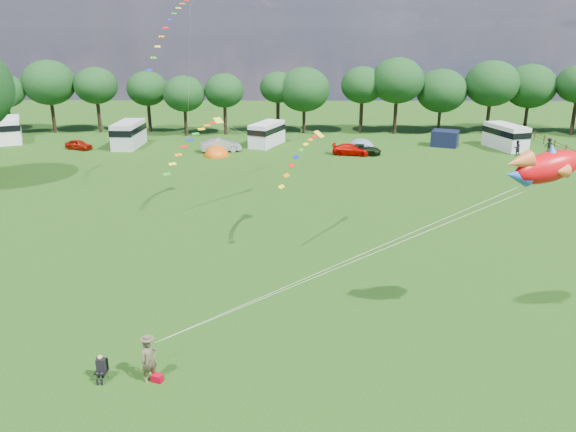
{
  "coord_description": "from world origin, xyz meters",
  "views": [
    {
      "loc": [
        0.33,
        -22.55,
        14.5
      ],
      "look_at": [
        0.0,
        8.0,
        4.0
      ],
      "focal_mm": 35.0,
      "sensor_mm": 36.0,
      "label": 1
    }
  ],
  "objects_px": {
    "kite_flyer": "(149,360)",
    "fish_kite": "(543,167)",
    "campervan_d": "(506,136)",
    "camp_chair": "(101,365)",
    "car_a": "(79,145)",
    "car_d": "(363,149)",
    "walker_a": "(517,148)",
    "car_b": "(221,145)",
    "campervan_b": "(129,133)",
    "campervan_c": "(267,133)",
    "tent_orange": "(217,156)",
    "tent_greyblue": "(361,149)",
    "car_c": "(351,150)",
    "walker_b": "(549,145)",
    "campervan_a": "(9,129)"
  },
  "relations": [
    {
      "from": "campervan_d",
      "to": "tent_greyblue",
      "type": "height_order",
      "value": "campervan_d"
    },
    {
      "from": "tent_orange",
      "to": "car_c",
      "type": "bearing_deg",
      "value": 2.58
    },
    {
      "from": "tent_orange",
      "to": "tent_greyblue",
      "type": "bearing_deg",
      "value": 11.97
    },
    {
      "from": "car_a",
      "to": "walker_a",
      "type": "relative_size",
      "value": 2.03
    },
    {
      "from": "car_a",
      "to": "campervan_d",
      "type": "bearing_deg",
      "value": -65.34
    },
    {
      "from": "car_d",
      "to": "campervan_a",
      "type": "height_order",
      "value": "campervan_a"
    },
    {
      "from": "car_a",
      "to": "kite_flyer",
      "type": "relative_size",
      "value": 1.76
    },
    {
      "from": "campervan_b",
      "to": "walker_a",
      "type": "xyz_separation_m",
      "value": [
        46.23,
        -4.32,
        -0.78
      ]
    },
    {
      "from": "car_c",
      "to": "tent_orange",
      "type": "distance_m",
      "value": 15.6
    },
    {
      "from": "campervan_b",
      "to": "campervan_c",
      "type": "height_order",
      "value": "campervan_b"
    },
    {
      "from": "car_a",
      "to": "car_d",
      "type": "bearing_deg",
      "value": -70.52
    },
    {
      "from": "car_b",
      "to": "car_c",
      "type": "relative_size",
      "value": 1.06
    },
    {
      "from": "campervan_d",
      "to": "camp_chair",
      "type": "xyz_separation_m",
      "value": [
        -33.94,
        -47.46,
        -0.84
      ]
    },
    {
      "from": "car_b",
      "to": "campervan_b",
      "type": "distance_m",
      "value": 12.05
    },
    {
      "from": "camp_chair",
      "to": "walker_a",
      "type": "height_order",
      "value": "walker_a"
    },
    {
      "from": "tent_orange",
      "to": "kite_flyer",
      "type": "distance_m",
      "value": 43.17
    },
    {
      "from": "walker_a",
      "to": "car_a",
      "type": "bearing_deg",
      "value": -18.49
    },
    {
      "from": "car_b",
      "to": "fish_kite",
      "type": "distance_m",
      "value": 46.43
    },
    {
      "from": "tent_greyblue",
      "to": "walker_a",
      "type": "xyz_separation_m",
      "value": [
        17.7,
        -2.89,
        0.85
      ]
    },
    {
      "from": "campervan_d",
      "to": "walker_b",
      "type": "height_order",
      "value": "campervan_d"
    },
    {
      "from": "kite_flyer",
      "to": "fish_kite",
      "type": "bearing_deg",
      "value": -28.77
    },
    {
      "from": "car_b",
      "to": "kite_flyer",
      "type": "xyz_separation_m",
      "value": [
        2.61,
        -45.34,
        0.23
      ]
    },
    {
      "from": "car_c",
      "to": "campervan_b",
      "type": "relative_size",
      "value": 0.65
    },
    {
      "from": "campervan_c",
      "to": "camp_chair",
      "type": "xyz_separation_m",
      "value": [
        -4.8,
        -49.06,
        -0.79
      ]
    },
    {
      "from": "campervan_a",
      "to": "car_a",
      "type": "bearing_deg",
      "value": -138.78
    },
    {
      "from": "car_a",
      "to": "fish_kite",
      "type": "height_order",
      "value": "fish_kite"
    },
    {
      "from": "car_b",
      "to": "campervan_d",
      "type": "height_order",
      "value": "campervan_d"
    },
    {
      "from": "campervan_a",
      "to": "walker_a",
      "type": "distance_m",
      "value": 62.95
    },
    {
      "from": "car_b",
      "to": "walker_b",
      "type": "xyz_separation_m",
      "value": [
        39.17,
        0.56,
        0.04
      ]
    },
    {
      "from": "tent_orange",
      "to": "tent_greyblue",
      "type": "xyz_separation_m",
      "value": [
        17.05,
        3.62,
        -0.0
      ]
    },
    {
      "from": "car_c",
      "to": "fish_kite",
      "type": "bearing_deg",
      "value": -161.14
    },
    {
      "from": "tent_orange",
      "to": "kite_flyer",
      "type": "height_order",
      "value": "kite_flyer"
    },
    {
      "from": "car_a",
      "to": "car_c",
      "type": "height_order",
      "value": "car_c"
    },
    {
      "from": "car_d",
      "to": "camp_chair",
      "type": "xyz_separation_m",
      "value": [
        -16.24,
        -44.01,
        0.16
      ]
    },
    {
      "from": "campervan_a",
      "to": "camp_chair",
      "type": "distance_m",
      "value": 58.54
    },
    {
      "from": "campervan_b",
      "to": "tent_orange",
      "type": "relative_size",
      "value": 1.98
    },
    {
      "from": "car_c",
      "to": "campervan_c",
      "type": "xyz_separation_m",
      "value": [
        -10.01,
        5.32,
        0.91
      ]
    },
    {
      "from": "campervan_a",
      "to": "walker_a",
      "type": "height_order",
      "value": "campervan_a"
    },
    {
      "from": "car_a",
      "to": "walker_a",
      "type": "distance_m",
      "value": 52.03
    },
    {
      "from": "kite_flyer",
      "to": "fish_kite",
      "type": "distance_m",
      "value": 19.19
    },
    {
      "from": "car_b",
      "to": "campervan_c",
      "type": "relative_size",
      "value": 0.7
    },
    {
      "from": "camp_chair",
      "to": "campervan_b",
      "type": "bearing_deg",
      "value": 109.22
    },
    {
      "from": "campervan_b",
      "to": "walker_a",
      "type": "height_order",
      "value": "campervan_b"
    },
    {
      "from": "car_b",
      "to": "car_d",
      "type": "bearing_deg",
      "value": -108.74
    },
    {
      "from": "car_d",
      "to": "campervan_b",
      "type": "distance_m",
      "value": 28.78
    },
    {
      "from": "campervan_a",
      "to": "car_c",
      "type": "bearing_deg",
      "value": -124.4
    },
    {
      "from": "car_a",
      "to": "car_d",
      "type": "xyz_separation_m",
      "value": [
        34.19,
        -2.41,
        -0.0
      ]
    },
    {
      "from": "campervan_c",
      "to": "fish_kite",
      "type": "bearing_deg",
      "value": -138.98
    },
    {
      "from": "car_b",
      "to": "campervan_b",
      "type": "height_order",
      "value": "campervan_b"
    },
    {
      "from": "car_d",
      "to": "campervan_d",
      "type": "height_order",
      "value": "campervan_d"
    }
  ]
}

